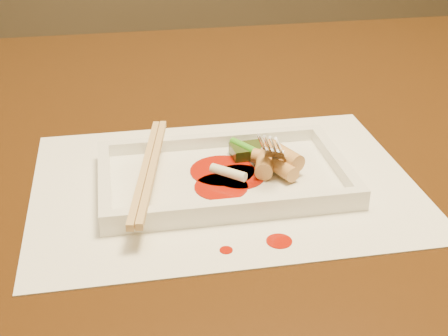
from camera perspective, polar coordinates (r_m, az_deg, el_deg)
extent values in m
cube|color=black|center=(0.82, 4.53, 2.98)|extent=(1.40, 0.90, 0.04)
cube|color=white|center=(0.66, 0.00, -1.43)|extent=(0.40, 0.30, 0.00)
cylinder|color=#9F1204|center=(0.57, 5.07, -6.67)|extent=(0.02, 0.02, 0.00)
cylinder|color=#9F1204|center=(0.56, 0.20, -7.52)|extent=(0.01, 0.01, 0.00)
cube|color=white|center=(0.66, 0.00, -1.07)|extent=(0.26, 0.16, 0.01)
cube|color=white|center=(0.72, -1.06, 2.54)|extent=(0.26, 0.01, 0.01)
cube|color=white|center=(0.59, 1.29, -3.60)|extent=(0.26, 0.01, 0.01)
cube|color=white|center=(0.65, -10.88, -1.17)|extent=(0.01, 0.14, 0.01)
cube|color=white|center=(0.68, 10.26, 0.66)|extent=(0.01, 0.14, 0.01)
cube|color=black|center=(0.70, 2.25, 1.60)|extent=(0.04, 0.03, 0.01)
cylinder|color=#EAEACC|center=(0.64, 0.40, -0.41)|extent=(0.04, 0.03, 0.01)
cylinder|color=#309017|center=(0.68, 3.20, 1.32)|extent=(0.05, 0.08, 0.01)
cube|color=tan|center=(0.64, -7.22, -0.03)|extent=(0.05, 0.22, 0.01)
cube|color=tan|center=(0.64, -6.51, 0.03)|extent=(0.05, 0.22, 0.01)
cylinder|color=#9F1204|center=(0.64, -0.26, -1.72)|extent=(0.06, 0.06, 0.00)
cylinder|color=#9F1204|center=(0.67, -0.15, -0.23)|extent=(0.07, 0.07, 0.00)
cylinder|color=#9F1204|center=(0.66, 1.42, -0.81)|extent=(0.05, 0.05, 0.00)
cylinder|color=tan|center=(0.67, 4.35, 0.85)|extent=(0.04, 0.04, 0.02)
cylinder|color=tan|center=(0.66, 3.74, 0.41)|extent=(0.03, 0.04, 0.02)
cylinder|color=tan|center=(0.67, 5.44, 1.16)|extent=(0.04, 0.05, 0.02)
cylinder|color=tan|center=(0.66, 5.19, 0.07)|extent=(0.03, 0.05, 0.02)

